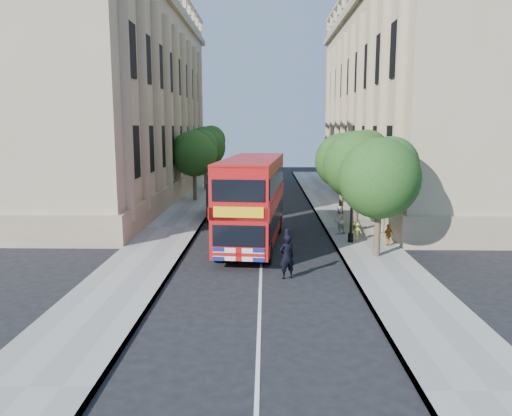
{
  "coord_description": "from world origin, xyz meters",
  "views": [
    {
      "loc": [
        0.19,
        -21.46,
        6.54
      ],
      "look_at": [
        -0.29,
        4.43,
        2.3
      ],
      "focal_mm": 35.0,
      "sensor_mm": 36.0,
      "label": 1
    }
  ],
  "objects_px": {
    "box_van": "(224,195)",
    "double_decker_bus": "(252,199)",
    "police_constable": "(287,257)",
    "woman_pedestrian": "(339,220)",
    "lamp_post": "(352,200)"
  },
  "relations": [
    {
      "from": "box_van",
      "to": "woman_pedestrian",
      "type": "height_order",
      "value": "box_van"
    },
    {
      "from": "double_decker_bus",
      "to": "woman_pedestrian",
      "type": "relative_size",
      "value": 6.12
    },
    {
      "from": "police_constable",
      "to": "woman_pedestrian",
      "type": "bearing_deg",
      "value": -135.85
    },
    {
      "from": "double_decker_bus",
      "to": "woman_pedestrian",
      "type": "xyz_separation_m",
      "value": [
        5.15,
        2.55,
        -1.65
      ]
    },
    {
      "from": "double_decker_bus",
      "to": "box_van",
      "type": "height_order",
      "value": "double_decker_bus"
    },
    {
      "from": "lamp_post",
      "to": "police_constable",
      "type": "relative_size",
      "value": 2.64
    },
    {
      "from": "lamp_post",
      "to": "police_constable",
      "type": "xyz_separation_m",
      "value": [
        -3.86,
        -6.51,
        -1.53
      ]
    },
    {
      "from": "police_constable",
      "to": "woman_pedestrian",
      "type": "xyz_separation_m",
      "value": [
        3.5,
        8.62,
        0.0
      ]
    },
    {
      "from": "double_decker_bus",
      "to": "woman_pedestrian",
      "type": "bearing_deg",
      "value": 31.88
    },
    {
      "from": "lamp_post",
      "to": "double_decker_bus",
      "type": "height_order",
      "value": "lamp_post"
    },
    {
      "from": "box_van",
      "to": "police_constable",
      "type": "bearing_deg",
      "value": -79.04
    },
    {
      "from": "lamp_post",
      "to": "double_decker_bus",
      "type": "relative_size",
      "value": 0.49
    },
    {
      "from": "lamp_post",
      "to": "police_constable",
      "type": "height_order",
      "value": "lamp_post"
    },
    {
      "from": "box_van",
      "to": "double_decker_bus",
      "type": "bearing_deg",
      "value": -79.28
    },
    {
      "from": "woman_pedestrian",
      "to": "double_decker_bus",
      "type": "bearing_deg",
      "value": -10.64
    }
  ]
}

